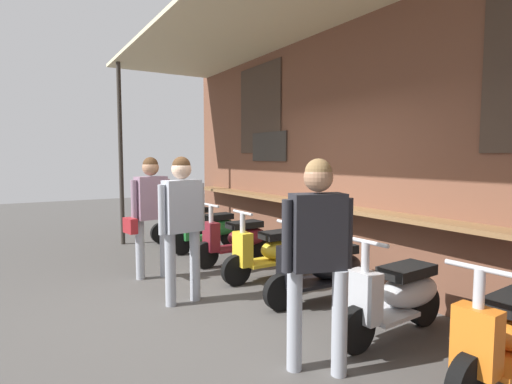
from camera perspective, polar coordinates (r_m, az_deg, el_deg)
ground_plane at (r=4.79m, az=-4.94°, el=-15.53°), size 26.28×26.28×0.00m
market_stall_facade at (r=5.59m, az=12.55°, el=8.34°), size 9.39×2.40×3.67m
scooter_cream at (r=8.36m, az=-9.36°, el=-4.02°), size 0.46×1.40×0.97m
scooter_green at (r=7.40m, az=-6.29°, el=-5.14°), size 0.48×1.40×0.97m
scooter_maroon at (r=6.50m, az=-2.49°, el=-6.50°), size 0.48×1.40×0.97m
scooter_yellow at (r=5.67m, az=2.39°, el=-8.19°), size 0.46×1.40×0.97m
scooter_black at (r=4.85m, az=9.45°, el=-10.51°), size 0.47×1.40×0.97m
scooter_silver at (r=4.14m, az=19.28°, el=-13.41°), size 0.49×1.40×0.97m
scooter_orange at (r=3.63m, az=31.86°, el=-16.48°), size 0.50×1.40×0.97m
shopper_with_handbag at (r=5.76m, az=-14.55°, el=-1.77°), size 0.34×0.66×1.67m
shopper_browsing at (r=4.69m, az=-10.28°, el=-2.96°), size 0.25×0.57×1.68m
shopper_passing at (r=3.15m, az=8.62°, el=-7.02°), size 0.36×0.55×1.66m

